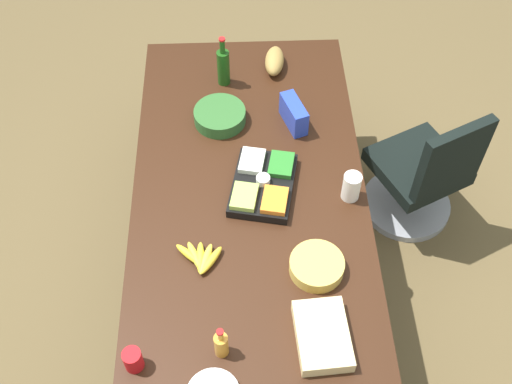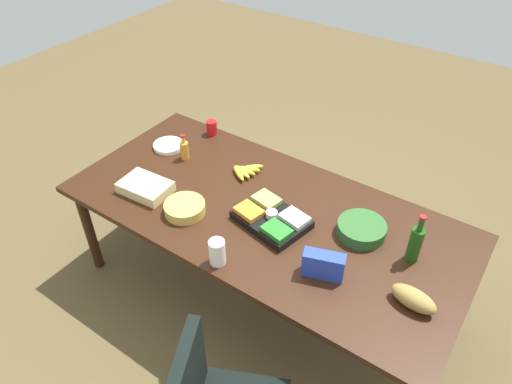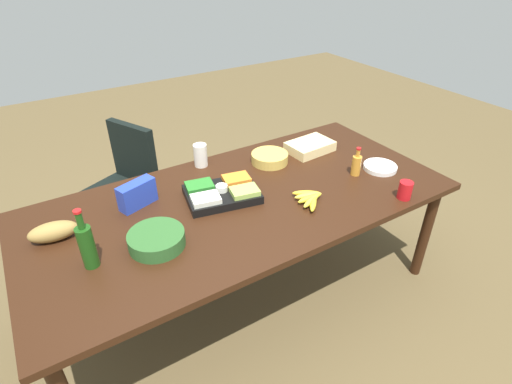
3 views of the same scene
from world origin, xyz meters
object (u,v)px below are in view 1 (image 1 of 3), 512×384
Objects in this scene: conference_table at (250,212)px; office_chair at (421,178)px; veggie_tray at (263,184)px; bread_loaf at (274,61)px; wine_bottle at (223,66)px; chip_bag_blue at (294,114)px; sheet_cake at (322,336)px; dressing_bottle at (221,344)px; mayo_jar at (351,187)px; banana_bunch at (200,258)px; chip_bowl at (317,266)px; red_solo_cup at (133,360)px; salad_bowl at (220,116)px.

office_chair is at bearing -65.44° from conference_table.
bread_loaf reaches higher than veggie_tray.
wine_bottle is (0.42, 1.16, 0.55)m from office_chair.
wine_bottle reaches higher than bread_loaf.
chip_bag_blue is 0.69× the size of sheet_cake.
conference_table is 0.62m from chip_bag_blue.
conference_table is at bearing -10.59° from dressing_bottle.
veggie_tray is 0.48m from chip_bag_blue.
bread_loaf is at bearing 18.29° from mayo_jar.
veggie_tray reaches higher than banana_bunch.
chip_bag_blue is 0.94m from chip_bowl.
veggie_tray is 2.14× the size of chip_bag_blue.
sheet_cake is (-1.28, -0.03, -0.04)m from chip_bag_blue.
conference_table is 22.85× the size of red_solo_cup.
chip_bag_blue is at bearing 84.84° from office_chair.
office_chair is 1.50m from sheet_cake.
veggie_tray is 3.05× the size of mayo_jar.
office_chair reaches higher than bread_loaf.
conference_table is at bearing 170.04° from bread_loaf.
chip_bag_blue is 1.38m from dressing_bottle.
conference_table is 13.02× the size of dressing_bottle.
banana_bunch is (-0.86, 0.50, -0.05)m from chip_bag_blue.
salad_bowl is 1.07m from chip_bowl.
dressing_bottle is at bearing 169.41° from conference_table.
bread_loaf is 1.40m from chip_bowl.
office_chair is at bearing -50.12° from red_solo_cup.
dressing_bottle is at bearing 179.22° from wine_bottle.
chip_bag_blue is at bearing -170.52° from bread_loaf.
banana_bunch is (-1.33, 0.42, -0.03)m from bread_loaf.
conference_table is 0.52m from mayo_jar.
wine_bottle is 1.68m from sheet_cake.
office_chair is 3.66× the size of chip_bowl.
office_chair is at bearing -58.25° from banana_bunch.
veggie_tray is 0.82m from wine_bottle.
salad_bowl is 0.89× the size of sheet_cake.
banana_bunch is at bearing 51.62° from sheet_cake.
bread_loaf reaches higher than conference_table.
conference_table is 0.97m from red_solo_cup.
red_solo_cup reaches higher than salad_bowl.
dressing_bottle is at bearing 95.31° from sheet_cake.
wine_bottle is at bearing 111.23° from bread_loaf.
chip_bowl is at bearing -155.43° from veggie_tray.
wine_bottle is at bearing -4.57° from salad_bowl.
wine_bottle is 1.67m from dressing_bottle.
chip_bowl is at bearing -48.76° from dressing_bottle.
mayo_jar is 1.32m from red_solo_cup.
office_chair is (0.48, -1.04, -0.36)m from conference_table.
sheet_cake is at bearing -161.92° from salad_bowl.
wine_bottle is at bearing 47.17° from chip_bag_blue.
veggie_tray is at bearing 14.41° from sheet_cake.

